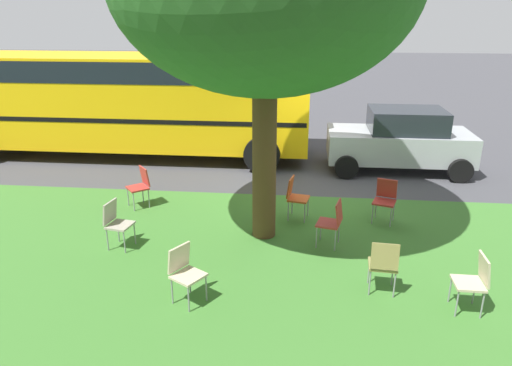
{
  "coord_description": "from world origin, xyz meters",
  "views": [
    {
      "loc": [
        0.35,
        10.5,
        4.07
      ],
      "look_at": [
        1.25,
        1.67,
        0.83
      ],
      "focal_mm": 33.37,
      "sensor_mm": 36.0,
      "label": 1
    }
  ],
  "objects": [
    {
      "name": "chair_5",
      "position": [
        -1.34,
        1.41,
        0.52
      ],
      "size": [
        0.53,
        0.53,
        0.88
      ],
      "color": "#B7332D",
      "rests_on": "ground"
    },
    {
      "name": "chair_0",
      "position": [
        0.47,
        1.44,
        0.52
      ],
      "size": [
        0.49,
        0.49,
        0.88
      ],
      "color": "#C64C1E",
      "rests_on": "ground"
    },
    {
      "name": "chair_3",
      "position": [
        3.82,
        1.14,
        0.52
      ],
      "size": [
        0.59,
        0.58,
        0.88
      ],
      "color": "#B7332D",
      "rests_on": "ground"
    },
    {
      "name": "chair_6",
      "position": [
        -0.23,
        2.62,
        0.52
      ],
      "size": [
        0.51,
        0.5,
        0.88
      ],
      "color": "#B7332D",
      "rests_on": "ground"
    },
    {
      "name": "chair_7",
      "position": [
        -2.11,
        4.43,
        0.52
      ],
      "size": [
        0.43,
        0.42,
        0.88
      ],
      "color": "beige",
      "rests_on": "ground"
    },
    {
      "name": "parked_car",
      "position": [
        -2.22,
        -2.02,
        0.84
      ],
      "size": [
        3.7,
        1.92,
        1.65
      ],
      "color": "#ADB2B7",
      "rests_on": "ground"
    },
    {
      "name": "grass_verge",
      "position": [
        0.0,
        3.2,
        0.0
      ],
      "size": [
        48.0,
        6.0,
        0.01
      ],
      "primitive_type": "cube",
      "color": "#3D752D",
      "rests_on": "ground"
    },
    {
      "name": "chair_4",
      "position": [
        3.63,
        3.05,
        0.52
      ],
      "size": [
        0.49,
        0.48,
        0.88
      ],
      "color": "#ADA393",
      "rests_on": "ground"
    },
    {
      "name": "ground",
      "position": [
        0.0,
        0.0,
        0.0
      ],
      "size": [
        80.0,
        80.0,
        0.0
      ],
      "primitive_type": "plane",
      "color": "#424247"
    },
    {
      "name": "school_bus",
      "position": [
        5.41,
        -2.71,
        1.76
      ],
      "size": [
        10.4,
        2.8,
        2.88
      ],
      "color": "yellow",
      "rests_on": "ground"
    },
    {
      "name": "chair_2",
      "position": [
        2.0,
        4.59,
        0.52
      ],
      "size": [
        0.58,
        0.57,
        0.88
      ],
      "color": "beige",
      "rests_on": "ground"
    },
    {
      "name": "chair_1",
      "position": [
        -0.91,
        4.09,
        0.52
      ],
      "size": [
        0.45,
        0.45,
        0.88
      ],
      "color": "olive",
      "rests_on": "ground"
    }
  ]
}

